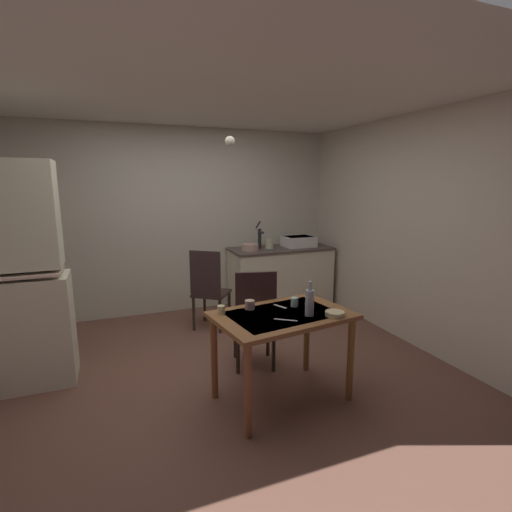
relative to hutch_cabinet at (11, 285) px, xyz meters
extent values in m
plane|color=brown|center=(1.71, -0.41, -0.92)|extent=(5.36, 5.36, 0.00)
cube|color=beige|center=(1.71, 1.56, 0.33)|extent=(4.46, 0.10, 2.51)
cube|color=beige|center=(3.94, -0.41, 0.33)|extent=(0.10, 3.94, 2.51)
cube|color=white|center=(1.71, -0.41, 1.64)|extent=(4.46, 3.94, 0.10)
cube|color=beige|center=(0.00, 0.00, -0.43)|extent=(0.90, 0.44, 0.98)
cube|color=#E7E7C5|center=(0.00, 0.00, 0.59)|extent=(0.83, 0.37, 0.91)
cube|color=beige|center=(0.00, -0.02, 0.10)|extent=(0.81, 0.40, 0.02)
cube|color=beige|center=(3.09, 1.19, -0.51)|extent=(1.44, 0.60, 0.83)
cube|color=#544641|center=(3.09, 1.19, -0.07)|extent=(1.47, 0.63, 0.03)
sphere|color=#2D2823|center=(2.88, 0.88, -0.46)|extent=(0.02, 0.02, 0.02)
cube|color=white|center=(3.38, 1.19, 0.02)|extent=(0.44, 0.34, 0.15)
cube|color=black|center=(3.38, 1.19, 0.09)|extent=(0.38, 0.28, 0.01)
cylinder|color=#232328|center=(2.78, 1.24, 0.08)|extent=(0.05, 0.05, 0.28)
cylinder|color=#232328|center=(2.78, 1.17, 0.18)|extent=(0.03, 0.12, 0.03)
cylinder|color=black|center=(2.78, 1.30, 0.27)|extent=(0.02, 0.16, 0.12)
cylinder|color=tan|center=(2.61, 1.14, -0.01)|extent=(0.22, 0.22, 0.09)
cylinder|color=beige|center=(2.91, 1.18, 0.01)|extent=(0.12, 0.12, 0.14)
cube|color=brown|center=(2.06, -1.04, -0.19)|extent=(1.17, 0.85, 0.04)
cube|color=silver|center=(2.06, -1.04, -0.17)|extent=(0.91, 0.67, 0.00)
cylinder|color=brown|center=(1.63, -1.40, -0.56)|extent=(0.06, 0.06, 0.71)
cylinder|color=brown|center=(2.58, -1.26, -0.56)|extent=(0.06, 0.06, 0.71)
cylinder|color=brown|center=(1.55, -0.82, -0.56)|extent=(0.06, 0.06, 0.71)
cylinder|color=brown|center=(2.49, -0.68, -0.56)|extent=(0.06, 0.06, 0.71)
cube|color=#31221A|center=(2.07, -0.39, -0.50)|extent=(0.49, 0.49, 0.03)
cube|color=#341E1E|center=(2.02, -0.57, -0.21)|extent=(0.37, 0.12, 0.55)
cylinder|color=#31221A|center=(2.27, -0.26, -0.72)|extent=(0.04, 0.04, 0.41)
cylinder|color=#31221A|center=(1.94, -0.18, -0.72)|extent=(0.04, 0.04, 0.41)
cylinder|color=#31221A|center=(2.19, -0.59, -0.72)|extent=(0.04, 0.04, 0.41)
cylinder|color=#31221A|center=(1.86, -0.51, -0.72)|extent=(0.04, 0.04, 0.41)
cube|color=#342721|center=(1.94, 0.73, -0.49)|extent=(0.56, 0.56, 0.03)
cube|color=#322424|center=(1.83, 0.58, -0.20)|extent=(0.32, 0.24, 0.55)
cylinder|color=#342721|center=(2.18, 0.77, -0.71)|extent=(0.04, 0.04, 0.42)
cylinder|color=#342721|center=(1.90, 0.97, -0.71)|extent=(0.04, 0.04, 0.42)
cylinder|color=#342721|center=(1.97, 0.49, -0.71)|extent=(0.04, 0.04, 0.42)
cylinder|color=#342721|center=(1.70, 0.69, -0.71)|extent=(0.04, 0.04, 0.42)
cylinder|color=beige|center=(2.42, -1.25, -0.15)|extent=(0.15, 0.15, 0.04)
cylinder|color=beige|center=(1.60, -0.87, -0.14)|extent=(0.06, 0.06, 0.07)
cylinder|color=tan|center=(1.86, -0.85, -0.13)|extent=(0.08, 0.08, 0.08)
cylinder|color=#ADD1C1|center=(2.23, -0.92, -0.13)|extent=(0.06, 0.06, 0.08)
cylinder|color=#B7BCC1|center=(2.24, -1.16, -0.07)|extent=(0.07, 0.07, 0.21)
cylinder|color=#B7BCC1|center=(2.24, -1.16, 0.07)|extent=(0.03, 0.03, 0.07)
cube|color=silver|center=(2.02, -1.19, -0.17)|extent=(0.16, 0.12, 0.00)
cube|color=beige|center=(2.45, -0.81, -0.17)|extent=(0.10, 0.12, 0.00)
cube|color=beige|center=(2.12, -0.89, -0.17)|extent=(0.07, 0.14, 0.00)
sphere|color=#F9EFCC|center=(1.79, -0.58, 1.19)|extent=(0.08, 0.08, 0.08)
camera|label=1|loc=(0.82, -3.64, 0.86)|focal=26.38mm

